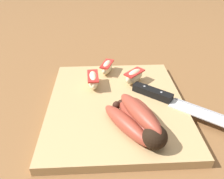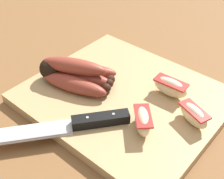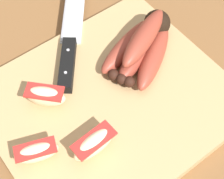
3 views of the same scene
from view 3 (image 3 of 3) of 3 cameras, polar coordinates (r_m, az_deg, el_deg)
The scene contains 7 objects.
ground_plane at distance 0.59m, azimuth 1.86°, elevation -2.73°, with size 6.00×6.00×0.00m, color brown.
cutting_board at distance 0.59m, azimuth -0.34°, elevation -1.90°, with size 0.36×0.31×0.02m, color tan.
banana_bunch at distance 0.61m, azimuth 4.78°, elevation 6.83°, with size 0.16×0.13×0.06m.
chefs_knife at distance 0.64m, azimuth -6.47°, elevation 7.17°, with size 0.20×0.24×0.02m.
apple_wedge_near at distance 0.52m, azimuth -2.75°, elevation -8.26°, with size 0.07×0.03×0.04m.
apple_wedge_middle at distance 0.57m, azimuth -10.17°, elevation -0.98°, with size 0.06×0.06×0.04m.
apple_wedge_far at distance 0.53m, azimuth -11.25°, elevation -9.73°, with size 0.07×0.04×0.03m.
Camera 3 is at (-0.20, -0.22, 0.51)m, focal length 59.80 mm.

